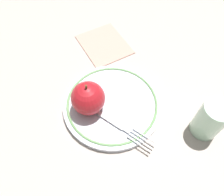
{
  "coord_description": "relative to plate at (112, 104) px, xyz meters",
  "views": [
    {
      "loc": [
        0.21,
        0.19,
        0.47
      ],
      "look_at": [
        0.02,
        -0.01,
        0.04
      ],
      "focal_mm": 35.0,
      "sensor_mm": 36.0,
      "label": 1
    }
  ],
  "objects": [
    {
      "name": "fork",
      "position": [
        0.03,
        0.06,
        0.01
      ],
      "size": [
        0.05,
        0.17,
        0.0
      ],
      "rotation": [
        0.0,
        0.0,
        1.78
      ],
      "color": "silver",
      "rests_on": "plate"
    },
    {
      "name": "napkin_folded",
      "position": [
        -0.13,
        -0.18,
        -0.01
      ],
      "size": [
        0.16,
        0.18,
        0.01
      ],
      "primitive_type": "cube",
      "rotation": [
        0.0,
        0.0,
        -0.24
      ],
      "color": "tan",
      "rests_on": "ground_plane"
    },
    {
      "name": "apple_red_whole",
      "position": [
        0.05,
        -0.03,
        0.05
      ],
      "size": [
        0.08,
        0.08,
        0.09
      ],
      "color": "#B41A22",
      "rests_on": "plate"
    },
    {
      "name": "plate",
      "position": [
        0.0,
        0.0,
        0.0
      ],
      "size": [
        0.24,
        0.24,
        0.02
      ],
      "color": "silver",
      "rests_on": "ground_plane"
    },
    {
      "name": "drinking_glass",
      "position": [
        -0.11,
        0.19,
        0.04
      ],
      "size": [
        0.06,
        0.06,
        0.1
      ],
      "primitive_type": "cylinder",
      "color": "#BBE9C7",
      "rests_on": "ground_plane"
    },
    {
      "name": "ground_plane",
      "position": [
        -0.02,
        0.01,
        -0.01
      ],
      "size": [
        2.0,
        2.0,
        0.0
      ],
      "primitive_type": "plane",
      "color": "#B5A49B"
    }
  ]
}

